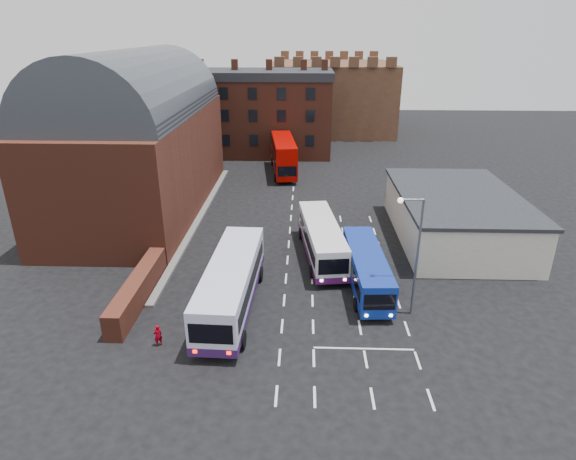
{
  "coord_description": "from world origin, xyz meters",
  "views": [
    {
      "loc": [
        1.31,
        -26.94,
        17.67
      ],
      "look_at": [
        0.0,
        10.0,
        2.2
      ],
      "focal_mm": 30.0,
      "sensor_mm": 36.0,
      "label": 1
    }
  ],
  "objects_px": {
    "bus_blue": "(367,267)",
    "pedestrian_red": "(158,335)",
    "street_lamp": "(414,246)",
    "pedestrian_beige": "(200,343)",
    "bus_white_inbound": "(322,238)",
    "bus_white_outbound": "(231,282)",
    "bus_red_double": "(284,155)"
  },
  "relations": [
    {
      "from": "street_lamp",
      "to": "pedestrian_beige",
      "type": "bearing_deg",
      "value": -158.89
    },
    {
      "from": "bus_white_inbound",
      "to": "street_lamp",
      "type": "bearing_deg",
      "value": 115.96
    },
    {
      "from": "street_lamp",
      "to": "bus_red_double",
      "type": "bearing_deg",
      "value": 106.14
    },
    {
      "from": "bus_blue",
      "to": "bus_white_outbound",
      "type": "bearing_deg",
      "value": 16.0
    },
    {
      "from": "bus_white_inbound",
      "to": "street_lamp",
      "type": "xyz_separation_m",
      "value": [
        5.51,
        -8.45,
        3.17
      ]
    },
    {
      "from": "bus_blue",
      "to": "pedestrian_red",
      "type": "relative_size",
      "value": 7.19
    },
    {
      "from": "bus_blue",
      "to": "bus_red_double",
      "type": "distance_m",
      "value": 31.11
    },
    {
      "from": "bus_white_outbound",
      "to": "bus_blue",
      "type": "bearing_deg",
      "value": 20.82
    },
    {
      "from": "street_lamp",
      "to": "pedestrian_beige",
      "type": "distance_m",
      "value": 14.43
    },
    {
      "from": "bus_white_inbound",
      "to": "pedestrian_red",
      "type": "relative_size",
      "value": 7.99
    },
    {
      "from": "bus_red_double",
      "to": "pedestrian_red",
      "type": "distance_m",
      "value": 38.34
    },
    {
      "from": "bus_white_outbound",
      "to": "bus_red_double",
      "type": "height_order",
      "value": "bus_red_double"
    },
    {
      "from": "bus_white_outbound",
      "to": "bus_blue",
      "type": "distance_m",
      "value": 9.98
    },
    {
      "from": "pedestrian_beige",
      "to": "bus_red_double",
      "type": "bearing_deg",
      "value": -116.8
    },
    {
      "from": "bus_white_outbound",
      "to": "street_lamp",
      "type": "distance_m",
      "value": 12.19
    },
    {
      "from": "bus_white_outbound",
      "to": "bus_blue",
      "type": "relative_size",
      "value": 1.23
    },
    {
      "from": "bus_blue",
      "to": "pedestrian_beige",
      "type": "distance_m",
      "value": 13.55
    },
    {
      "from": "pedestrian_beige",
      "to": "bus_blue",
      "type": "bearing_deg",
      "value": -163.24
    },
    {
      "from": "bus_white_outbound",
      "to": "street_lamp",
      "type": "bearing_deg",
      "value": 0.59
    },
    {
      "from": "bus_white_outbound",
      "to": "bus_blue",
      "type": "xyz_separation_m",
      "value": [
        9.44,
        3.2,
        -0.38
      ]
    },
    {
      "from": "street_lamp",
      "to": "pedestrian_red",
      "type": "height_order",
      "value": "street_lamp"
    },
    {
      "from": "pedestrian_red",
      "to": "pedestrian_beige",
      "type": "bearing_deg",
      "value": 124.74
    },
    {
      "from": "bus_white_outbound",
      "to": "pedestrian_beige",
      "type": "height_order",
      "value": "bus_white_outbound"
    },
    {
      "from": "bus_red_double",
      "to": "pedestrian_red",
      "type": "relative_size",
      "value": 8.18
    },
    {
      "from": "bus_white_inbound",
      "to": "bus_blue",
      "type": "height_order",
      "value": "bus_white_inbound"
    },
    {
      "from": "bus_white_outbound",
      "to": "pedestrian_red",
      "type": "distance_m",
      "value": 6.0
    },
    {
      "from": "bus_blue",
      "to": "pedestrian_red",
      "type": "height_order",
      "value": "bus_blue"
    },
    {
      "from": "bus_white_outbound",
      "to": "bus_white_inbound",
      "type": "relative_size",
      "value": 1.11
    },
    {
      "from": "bus_white_outbound",
      "to": "bus_white_inbound",
      "type": "height_order",
      "value": "bus_white_outbound"
    },
    {
      "from": "pedestrian_red",
      "to": "pedestrian_beige",
      "type": "xyz_separation_m",
      "value": [
        2.77,
        -0.87,
        0.12
      ]
    },
    {
      "from": "pedestrian_beige",
      "to": "bus_white_inbound",
      "type": "bearing_deg",
      "value": -140.98
    },
    {
      "from": "bus_blue",
      "to": "pedestrian_red",
      "type": "bearing_deg",
      "value": 27.12
    }
  ]
}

